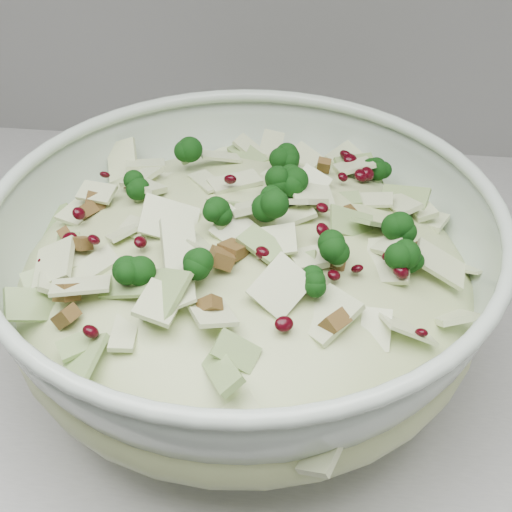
# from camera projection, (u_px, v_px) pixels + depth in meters

# --- Properties ---
(mixing_bowl) EXTENTS (0.51, 0.51, 0.16)m
(mixing_bowl) POSITION_uv_depth(u_px,v_px,m) (245.00, 284.00, 0.58)
(mixing_bowl) COLOR beige
(mixing_bowl) RESTS_ON counter
(salad) EXTENTS (0.39, 0.39, 0.16)m
(salad) POSITION_uv_depth(u_px,v_px,m) (245.00, 259.00, 0.56)
(salad) COLOR #C2D692
(salad) RESTS_ON mixing_bowl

